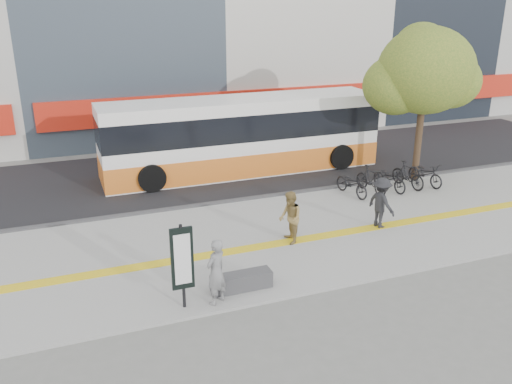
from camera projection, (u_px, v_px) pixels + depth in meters
name	position (u px, v px, depth m)	size (l,w,h in m)	color
ground	(310.00, 256.00, 15.91)	(120.00, 120.00, 0.00)	slate
sidewalk	(290.00, 235.00, 17.21)	(40.00, 7.00, 0.08)	gray
tactile_strip	(296.00, 240.00, 16.76)	(40.00, 0.45, 0.01)	yellow
street	(220.00, 170.00, 23.80)	(40.00, 8.00, 0.06)	black
curb	(252.00, 199.00, 20.28)	(40.00, 0.25, 0.14)	#323234
bench	(242.00, 281.00, 13.88)	(1.60, 0.45, 0.45)	#323234
signboard	(182.00, 260.00, 12.71)	(0.55, 0.10, 2.20)	black
street_tree	(423.00, 72.00, 21.03)	(4.40, 3.80, 6.31)	#3D2A1C
bus	(242.00, 138.00, 23.13)	(12.09, 2.87, 3.22)	white
bicycle_row	(390.00, 178.00, 21.07)	(4.32, 1.87, 1.05)	black
seated_woman	(216.00, 272.00, 13.04)	(0.63, 0.41, 1.72)	black
pedestrian_tan	(290.00, 218.00, 16.36)	(0.80, 0.63, 1.65)	olive
pedestrian_dark	(381.00, 203.00, 17.50)	(1.10, 0.63, 1.70)	black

